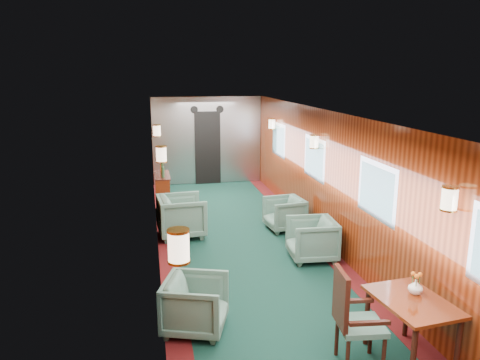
{
  "coord_description": "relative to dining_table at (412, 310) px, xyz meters",
  "views": [
    {
      "loc": [
        -1.58,
        -6.79,
        3.07
      ],
      "look_at": [
        0.0,
        1.25,
        1.15
      ],
      "focal_mm": 35.0,
      "sensor_mm": 36.0,
      "label": 1
    }
  ],
  "objects": [
    {
      "name": "bulkhead",
      "position": [
        -1.08,
        8.63,
        0.59
      ],
      "size": [
        2.98,
        0.17,
        2.39
      ],
      "color": "#ACAFB3",
      "rests_on": "ground"
    },
    {
      "name": "room",
      "position": [
        -1.08,
        2.72,
        1.04
      ],
      "size": [
        12.0,
        12.1,
        2.4
      ],
      "color": "#0D2F25",
      "rests_on": "ground"
    },
    {
      "name": "dining_table",
      "position": [
        0.0,
        0.0,
        0.0
      ],
      "size": [
        0.77,
        1.02,
        0.71
      ],
      "rotation": [
        0.0,
        0.0,
        0.11
      ],
      "color": "maroon",
      "rests_on": "ground"
    },
    {
      "name": "side_chair",
      "position": [
        -0.66,
        0.04,
        -0.01
      ],
      "size": [
        0.53,
        0.55,
        1.08
      ],
      "rotation": [
        0.0,
        0.0,
        -0.11
      ],
      "color": "#1D453E",
      "rests_on": "ground"
    },
    {
      "name": "armchair_left_near",
      "position": [
        -2.2,
        1.05,
        -0.27
      ],
      "size": [
        0.92,
        0.91,
        0.67
      ],
      "primitive_type": "imported",
      "rotation": [
        0.0,
        0.0,
        1.25
      ],
      "color": "#1D453E",
      "rests_on": "ground"
    },
    {
      "name": "armchair_left_far",
      "position": [
        -2.11,
        4.41,
        -0.21
      ],
      "size": [
        0.93,
        0.91,
        0.79
      ],
      "primitive_type": "imported",
      "rotation": [
        0.0,
        0.0,
        1.65
      ],
      "color": "#1D453E",
      "rests_on": "ground"
    },
    {
      "name": "windows_right",
      "position": [
        0.41,
        2.97,
        0.85
      ],
      "size": [
        0.02,
        8.6,
        0.8
      ],
      "color": "#A9ABB0",
      "rests_on": "ground"
    },
    {
      "name": "wall_sconces",
      "position": [
        -1.08,
        3.28,
        1.19
      ],
      "size": [
        2.97,
        7.97,
        0.25
      ],
      "color": "#FFEAC6",
      "rests_on": "ground"
    },
    {
      "name": "flower_vase",
      "position": [
        0.1,
        0.12,
        0.2
      ],
      "size": [
        0.17,
        0.17,
        0.16
      ],
      "primitive_type": "imported",
      "rotation": [
        0.0,
        0.0,
        -0.1
      ],
      "color": "white",
      "rests_on": "dining_table"
    },
    {
      "name": "credenza",
      "position": [
        -2.42,
        5.88,
        -0.14
      ],
      "size": [
        0.31,
        0.99,
        1.17
      ],
      "color": "maroon",
      "rests_on": "ground"
    },
    {
      "name": "armchair_right_near",
      "position": [
        -0.08,
        2.87,
        -0.25
      ],
      "size": [
        0.81,
        0.79,
        0.69
      ],
      "primitive_type": "imported",
      "rotation": [
        0.0,
        0.0,
        -1.64
      ],
      "color": "#1D453E",
      "rests_on": "ground"
    },
    {
      "name": "armchair_right_far",
      "position": [
        -0.1,
        4.4,
        -0.28
      ],
      "size": [
        0.78,
        0.76,
        0.65
      ],
      "primitive_type": "imported",
      "rotation": [
        0.0,
        0.0,
        -1.46
      ],
      "color": "#1D453E",
      "rests_on": "ground"
    }
  ]
}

